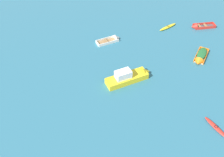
{
  "coord_description": "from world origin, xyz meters",
  "views": [
    {
      "loc": [
        -1.61,
        -3.06,
        22.09
      ],
      "look_at": [
        0.0,
        20.06,
        0.15
      ],
      "focal_mm": 40.27,
      "sensor_mm": 36.0,
      "label": 1
    }
  ],
  "objects": [
    {
      "name": "kayak_red_outer_right",
      "position": [
        10.42,
        11.82,
        0.14
      ],
      "size": [
        1.8,
        3.07,
        0.3
      ],
      "color": "red",
      "rests_on": "ground_plane"
    },
    {
      "name": "rowboat_orange_near_left",
      "position": [
        12.53,
        23.3,
        0.32
      ],
      "size": [
        3.2,
        4.09,
        1.23
      ],
      "color": "beige",
      "rests_on": "ground_plane"
    },
    {
      "name": "rowboat_white_far_back",
      "position": [
        0.77,
        28.64,
        0.19
      ],
      "size": [
        3.95,
        2.53,
        1.16
      ],
      "color": "#99754C",
      "rests_on": "ground_plane"
    },
    {
      "name": "rowboat_red_foreground_center",
      "position": [
        14.87,
        31.32,
        0.2
      ],
      "size": [
        4.1,
        1.58,
        1.16
      ],
      "color": "#4C4C51",
      "rests_on": "ground_plane"
    },
    {
      "name": "motor_launch_yellow_near_camera",
      "position": [
        2.21,
        19.79,
        0.6
      ],
      "size": [
        6.2,
        3.59,
        2.06
      ],
      "color": "yellow",
      "rests_on": "ground_plane"
    },
    {
      "name": "kayak_yellow_far_left",
      "position": [
        9.91,
        31.59,
        0.16
      ],
      "size": [
        3.32,
        2.41,
        0.34
      ],
      "color": "yellow",
      "rests_on": "ground_plane"
    }
  ]
}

